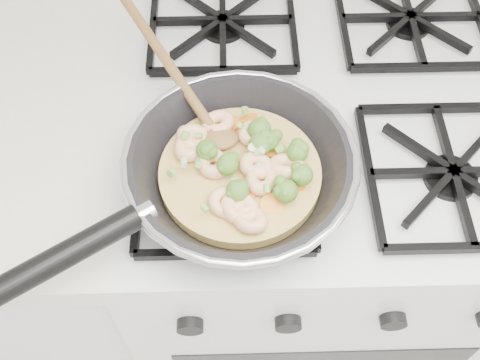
{
  "coord_description": "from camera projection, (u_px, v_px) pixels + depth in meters",
  "views": [
    {
      "loc": [
        -0.14,
        1.13,
        1.55
      ],
      "look_at": [
        -0.13,
        1.54,
        0.93
      ],
      "focal_mm": 43.43,
      "sensor_mm": 36.0,
      "label": 1
    }
  ],
  "objects": [
    {
      "name": "stove",
      "position": [
        300.0,
        237.0,
        1.22
      ],
      "size": [
        0.6,
        0.6,
        0.92
      ],
      "color": "white",
      "rests_on": "ground"
    },
    {
      "name": "skillet",
      "position": [
        236.0,
        169.0,
        0.72
      ],
      "size": [
        0.43,
        0.47,
        0.09
      ],
      "rotation": [
        0.0,
        0.0,
        -0.41
      ],
      "color": "black",
      "rests_on": "stove"
    }
  ]
}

